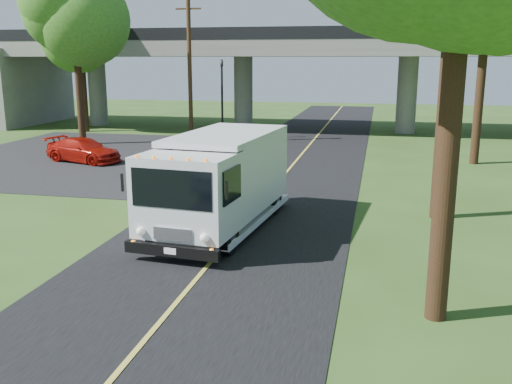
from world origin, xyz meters
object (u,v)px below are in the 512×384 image
(utility_pole, at_px, (190,69))
(tree_left_lot, at_px, (76,13))
(tree_left_far, at_px, (81,27))
(step_van, at_px, (220,179))
(pedestrian, at_px, (136,194))
(red_sedan, at_px, (84,150))
(traffic_signal, at_px, (222,91))

(utility_pole, xyz_separation_m, tree_left_lot, (-6.29, -2.16, 3.31))
(utility_pole, bearing_deg, tree_left_far, 157.57)
(step_van, xyz_separation_m, pedestrian, (-3.22, 0.85, -0.85))
(red_sedan, relative_size, pedestrian, 2.77)
(traffic_signal, height_order, tree_left_lot, tree_left_lot)
(tree_left_far, distance_m, pedestrian, 25.43)
(tree_left_lot, bearing_deg, step_van, -49.84)
(tree_left_far, xyz_separation_m, step_van, (16.22, -21.66, -5.83))
(pedestrian, bearing_deg, step_van, -161.97)
(red_sedan, xyz_separation_m, pedestrian, (6.99, -9.24, 0.15))
(red_sedan, distance_m, pedestrian, 11.59)
(pedestrian, bearing_deg, red_sedan, -20.10)
(traffic_signal, xyz_separation_m, red_sedan, (-4.79, -9.74, -2.58))
(tree_left_far, bearing_deg, traffic_signal, -9.65)
(tree_left_lot, height_order, pedestrian, tree_left_lot)
(traffic_signal, relative_size, tree_left_far, 0.53)
(traffic_signal, distance_m, utility_pole, 2.86)
(traffic_signal, relative_size, step_van, 0.71)
(tree_left_lot, relative_size, pedestrian, 6.82)
(traffic_signal, height_order, red_sedan, traffic_signal)
(tree_left_lot, xyz_separation_m, red_sedan, (3.00, -5.57, -7.28))
(traffic_signal, relative_size, pedestrian, 3.38)
(traffic_signal, xyz_separation_m, step_van, (5.42, -19.83, -1.58))
(traffic_signal, bearing_deg, red_sedan, -116.21)
(tree_left_lot, bearing_deg, red_sedan, -61.71)
(tree_left_lot, height_order, step_van, tree_left_lot)
(tree_left_far, bearing_deg, pedestrian, -58.02)
(step_van, relative_size, red_sedan, 1.72)
(utility_pole, relative_size, red_sedan, 2.11)
(step_van, bearing_deg, red_sedan, 141.15)
(step_van, height_order, pedestrian, step_van)
(step_van, relative_size, pedestrian, 4.76)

